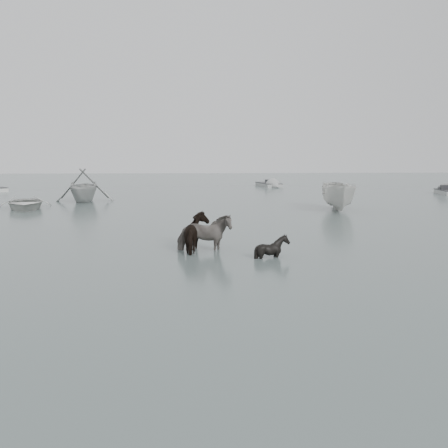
{
  "coord_description": "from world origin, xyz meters",
  "views": [
    {
      "loc": [
        -1.79,
        -15.03,
        3.42
      ],
      "look_at": [
        -0.84,
        1.84,
        1.0
      ],
      "focal_mm": 40.0,
      "sensor_mm": 36.0,
      "label": 1
    }
  ],
  "objects_px": {
    "pony_pinto": "(204,228)",
    "pony_dark": "(199,228)",
    "rowboat_lead": "(25,201)",
    "pony_black": "(272,240)"
  },
  "relations": [
    {
      "from": "pony_pinto",
      "to": "pony_black",
      "type": "bearing_deg",
      "value": -119.37
    },
    {
      "from": "pony_pinto",
      "to": "pony_black",
      "type": "relative_size",
      "value": 1.67
    },
    {
      "from": "pony_pinto",
      "to": "pony_dark",
      "type": "height_order",
      "value": "pony_pinto"
    },
    {
      "from": "pony_pinto",
      "to": "pony_dark",
      "type": "xyz_separation_m",
      "value": [
        -0.2,
        0.1,
        -0.02
      ]
    },
    {
      "from": "rowboat_lead",
      "to": "pony_dark",
      "type": "bearing_deg",
      "value": -69.81
    },
    {
      "from": "pony_pinto",
      "to": "rowboat_lead",
      "type": "bearing_deg",
      "value": 37.22
    },
    {
      "from": "pony_dark",
      "to": "rowboat_lead",
      "type": "distance_m",
      "value": 17.42
    },
    {
      "from": "pony_dark",
      "to": "rowboat_lead",
      "type": "bearing_deg",
      "value": 17.01
    },
    {
      "from": "pony_black",
      "to": "rowboat_lead",
      "type": "relative_size",
      "value": 0.26
    },
    {
      "from": "pony_dark",
      "to": "pony_black",
      "type": "height_order",
      "value": "pony_dark"
    }
  ]
}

